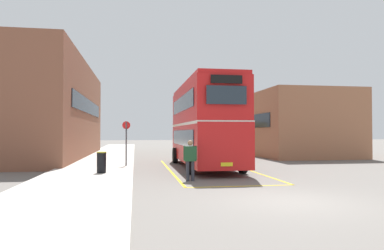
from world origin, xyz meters
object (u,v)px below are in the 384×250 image
object	(u,v)px
bus_stop_sign	(126,139)
litter_bin	(101,162)
single_deck_bus	(211,136)
double_decker_bus	(204,123)
pedestrian_boarding	(190,157)

from	to	relation	value
bus_stop_sign	litter_bin	bearing A→B (deg)	-106.96
bus_stop_sign	single_deck_bus	bearing A→B (deg)	62.64
double_decker_bus	bus_stop_sign	size ratio (longest dim) A/B	4.10
bus_stop_sign	double_decker_bus	bearing A→B (deg)	-3.96
double_decker_bus	litter_bin	size ratio (longest dim) A/B	10.57
double_decker_bus	pedestrian_boarding	distance (m)	5.83
litter_bin	bus_stop_sign	distance (m)	3.67
pedestrian_boarding	litter_bin	xyz separation A→B (m)	(-3.75, 2.30, -0.34)
single_deck_bus	bus_stop_sign	distance (m)	18.26
pedestrian_boarding	double_decker_bus	bearing A→B (deg)	72.98
bus_stop_sign	pedestrian_boarding	bearing A→B (deg)	-64.34
double_decker_bus	single_deck_bus	bearing A→B (deg)	76.32
single_deck_bus	pedestrian_boarding	bearing A→B (deg)	-104.51
double_decker_bus	pedestrian_boarding	bearing A→B (deg)	-107.02
single_deck_bus	litter_bin	bearing A→B (deg)	-115.68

